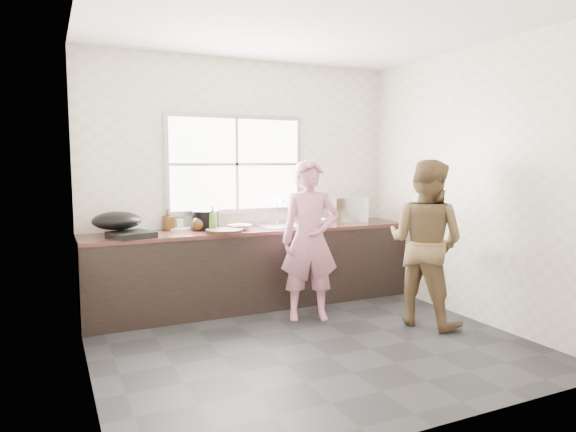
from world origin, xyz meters
name	(u,v)px	position (x,y,z in m)	size (l,w,h in m)	color
floor	(309,343)	(0.00, 0.00, -0.01)	(3.60, 3.20, 0.01)	#242427
ceiling	(311,24)	(0.00, 0.00, 2.71)	(3.60, 3.20, 0.01)	silver
wall_back	(244,182)	(0.00, 1.60, 1.35)	(3.60, 0.01, 2.70)	silver
wall_left	(82,195)	(-1.80, 0.00, 1.35)	(0.01, 3.20, 2.70)	beige
wall_right	(470,185)	(1.80, 0.00, 1.35)	(0.01, 3.20, 2.70)	silver
wall_front	(441,202)	(0.00, -1.60, 1.35)	(3.60, 0.01, 2.70)	beige
cabinet	(255,269)	(0.00, 1.29, 0.41)	(3.60, 0.62, 0.82)	black
countertop	(255,230)	(0.00, 1.29, 0.84)	(3.60, 0.64, 0.04)	#3D1E19
sink	(284,226)	(0.35, 1.29, 0.86)	(0.55, 0.45, 0.02)	silver
faucet	(276,211)	(0.35, 1.49, 1.01)	(0.02, 0.02, 0.30)	silver
window_frame	(236,164)	(-0.10, 1.59, 1.55)	(1.60, 0.05, 1.10)	#9EA0A5
window_glazing	(237,164)	(-0.10, 1.57, 1.55)	(1.50, 0.01, 1.00)	white
woman	(310,245)	(0.33, 0.62, 0.75)	(0.55, 0.36, 1.49)	#CB7A8F
person_side	(425,243)	(1.26, 0.00, 0.80)	(0.78, 0.61, 1.60)	brown
cutting_board	(224,231)	(-0.41, 1.08, 0.88)	(0.38, 0.38, 0.04)	black
cleaver	(239,226)	(-0.22, 1.19, 0.90)	(0.18, 0.09, 0.01)	#B9BBC0
bowl_mince	(240,227)	(-0.19, 1.23, 0.89)	(0.23, 0.23, 0.06)	silver
bowl_crabs	(317,222)	(0.77, 1.29, 0.89)	(0.17, 0.17, 0.05)	silver
bowl_held	(301,225)	(0.46, 1.08, 0.89)	(0.20, 0.20, 0.06)	silver
black_pot	(205,220)	(-0.52, 1.41, 0.96)	(0.28, 0.28, 0.20)	black
plate_food	(180,229)	(-0.76, 1.52, 0.87)	(0.24, 0.24, 0.02)	white
bottle_green	(213,218)	(-0.47, 1.29, 0.99)	(0.10, 0.10, 0.26)	#559C33
bottle_brown_tall	(168,221)	(-0.88, 1.52, 0.96)	(0.09, 0.09, 0.20)	#4C2F13
bottle_brown_short	(199,222)	(-0.60, 1.36, 0.95)	(0.15, 0.15, 0.19)	#513114
glass_jar	(180,224)	(-0.76, 1.52, 0.92)	(0.08, 0.08, 0.11)	silver
burner	(131,234)	(-1.31, 1.16, 0.89)	(0.36, 0.36, 0.05)	black
wok	(117,221)	(-1.42, 1.32, 1.01)	(0.47, 0.47, 0.18)	black
dish_rack	(348,210)	(1.18, 1.29, 1.01)	(0.40, 0.28, 0.30)	white
pot_lid_left	(147,233)	(-1.14, 1.34, 0.87)	(0.26, 0.26, 0.01)	silver
pot_lid_right	(142,231)	(-1.15, 1.52, 0.87)	(0.23, 0.23, 0.01)	#B8BABF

